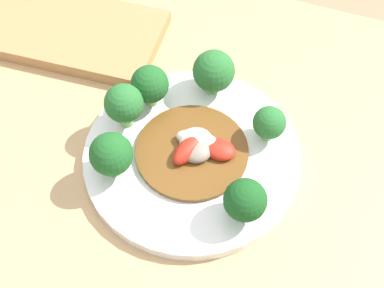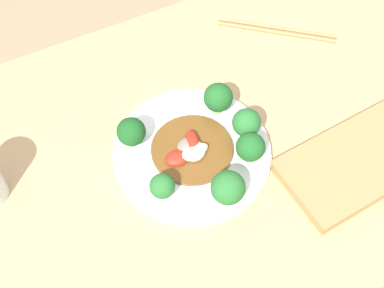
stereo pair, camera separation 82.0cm
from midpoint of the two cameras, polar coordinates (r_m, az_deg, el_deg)
name	(u,v)px [view 1 (the left image)]	position (r m, az deg, el deg)	size (l,w,h in m)	color
table	(170,264)	(1.07, -14.07, -32.35)	(1.17, 0.70, 0.74)	tan
plate	(192,156)	(0.70, -17.71, -31.75)	(0.27, 0.27, 0.02)	white
broccoli_northeast	(111,155)	(0.69, -28.12, -31.97)	(0.05, 0.05, 0.06)	#7AAD5B
broccoli_east	(124,104)	(0.68, -25.63, -26.24)	(0.05, 0.05, 0.07)	#7AAD5B
broccoli_south	(214,71)	(0.66, -14.49, -22.89)	(0.06, 0.06, 0.06)	#70A356
broccoli_southwest	(269,123)	(0.64, -8.82, -30.40)	(0.04, 0.04, 0.05)	#89B76B
broccoli_southeast	(150,85)	(0.68, -22.18, -23.92)	(0.05, 0.05, 0.06)	#89B76B
broccoli_northwest	(245,201)	(0.65, -14.10, -39.74)	(0.05, 0.05, 0.06)	#70A356
stirfry_center	(195,148)	(0.68, -17.73, -31.59)	(0.14, 0.14, 0.02)	brown
cutting_board	(70,31)	(0.80, -27.86, -13.29)	(0.28, 0.17, 0.02)	#AD7F4C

